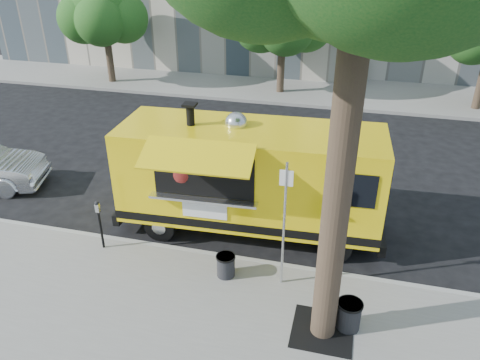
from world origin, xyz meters
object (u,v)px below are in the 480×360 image
object	(u,v)px
food_truck	(249,176)
trash_bin_right	(226,265)
parking_meter	(99,219)
far_tree_a	(103,10)
trash_bin_left	(349,314)
far_tree_b	(283,14)
sign_post	(284,218)

from	to	relation	value
food_truck	trash_bin_right	size ratio (longest dim) A/B	13.05
parking_meter	trash_bin_right	world-z (taller)	parking_meter
far_tree_a	trash_bin_left	bearing A→B (deg)	-48.68
far_tree_a	trash_bin_left	size ratio (longest dim) A/B	8.68
parking_meter	trash_bin_left	size ratio (longest dim) A/B	2.16
food_truck	trash_bin_right	world-z (taller)	food_truck
far_tree_a	parking_meter	distance (m)	15.59
far_tree_a	parking_meter	size ratio (longest dim) A/B	4.01
parking_meter	trash_bin_right	bearing A→B (deg)	-4.88
far_tree_b	sign_post	size ratio (longest dim) A/B	1.83
far_tree_a	trash_bin_right	distance (m)	17.63
far_tree_a	sign_post	bearing A→B (deg)	-50.17
food_truck	trash_bin_left	distance (m)	4.36
parking_meter	food_truck	size ratio (longest dim) A/B	0.19
far_tree_b	food_truck	bearing A→B (deg)	-83.99
food_truck	trash_bin_right	xyz separation A→B (m)	(-0.00, -2.20, -1.17)
food_truck	trash_bin_left	xyz separation A→B (m)	(2.80, -3.14, -1.13)
parking_meter	far_tree_b	bearing A→B (deg)	81.90
parking_meter	trash_bin_right	size ratio (longest dim) A/B	2.47
far_tree_a	trash_bin_right	size ratio (longest dim) A/B	9.93
sign_post	trash_bin_right	distance (m)	1.90
parking_meter	food_truck	distance (m)	3.85
far_tree_b	trash_bin_right	bearing A→B (deg)	-84.92
sign_post	trash_bin_right	size ratio (longest dim) A/B	5.56
far_tree_b	sign_post	xyz separation A→B (m)	(2.55, -14.25, -1.98)
sign_post	food_truck	distance (m)	2.48
far_tree_b	parking_meter	world-z (taller)	far_tree_b
sign_post	trash_bin_left	bearing A→B (deg)	-33.84
parking_meter	far_tree_a	bearing A→B (deg)	117.15
sign_post	trash_bin_left	xyz separation A→B (m)	(1.52, -1.02, -1.37)
food_truck	trash_bin_left	world-z (taller)	food_truck
parking_meter	food_truck	xyz separation A→B (m)	(3.28, 1.92, 0.63)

